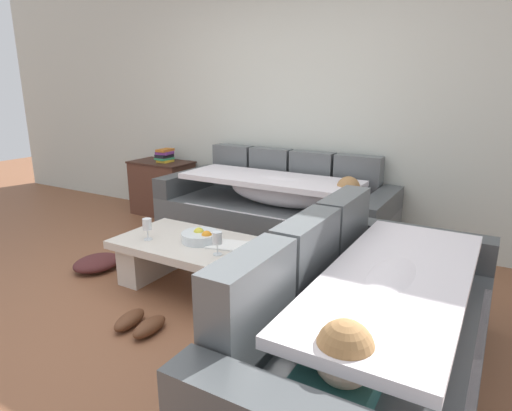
% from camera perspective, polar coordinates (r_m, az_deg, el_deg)
% --- Properties ---
extents(ground_plane, '(14.00, 14.00, 0.00)m').
position_cam_1_polar(ground_plane, '(3.17, -13.18, -13.46)').
color(ground_plane, brown).
extents(back_wall, '(9.00, 0.10, 2.70)m').
position_cam_1_polar(back_wall, '(4.57, 4.94, 13.43)').
color(back_wall, beige).
rests_on(back_wall, ground_plane).
extents(couch_along_wall, '(2.23, 0.92, 0.88)m').
position_cam_1_polar(couch_along_wall, '(4.22, 2.74, -0.74)').
color(couch_along_wall, '#53575A').
rests_on(couch_along_wall, ground_plane).
extents(couch_near_window, '(0.92, 2.02, 0.88)m').
position_cam_1_polar(couch_near_window, '(2.27, 14.80, -16.41)').
color(couch_near_window, '#53575A').
rests_on(couch_near_window, ground_plane).
extents(coffee_table, '(1.20, 0.68, 0.38)m').
position_cam_1_polar(coffee_table, '(3.36, -7.99, -6.95)').
color(coffee_table, beige).
rests_on(coffee_table, ground_plane).
extents(fruit_bowl, '(0.28, 0.28, 0.10)m').
position_cam_1_polar(fruit_bowl, '(3.29, -7.27, -4.05)').
color(fruit_bowl, silver).
rests_on(fruit_bowl, coffee_table).
extents(wine_glass_near_left, '(0.07, 0.07, 0.17)m').
position_cam_1_polar(wine_glass_near_left, '(3.38, -14.07, -2.50)').
color(wine_glass_near_left, silver).
rests_on(wine_glass_near_left, coffee_table).
extents(wine_glass_near_right, '(0.07, 0.07, 0.17)m').
position_cam_1_polar(wine_glass_near_right, '(3.00, -5.10, -4.37)').
color(wine_glass_near_right, silver).
rests_on(wine_glass_near_right, coffee_table).
extents(open_magazine, '(0.32, 0.27, 0.01)m').
position_cam_1_polar(open_magazine, '(3.20, -3.79, -5.17)').
color(open_magazine, white).
rests_on(open_magazine, coffee_table).
extents(side_cabinet, '(0.72, 0.44, 0.64)m').
position_cam_1_polar(side_cabinet, '(5.34, -12.15, 2.28)').
color(side_cabinet, '#512E22').
rests_on(side_cabinet, ground_plane).
extents(book_stack_on_cabinet, '(0.18, 0.22, 0.15)m').
position_cam_1_polar(book_stack_on_cabinet, '(5.23, -11.87, 6.44)').
color(book_stack_on_cabinet, gold).
rests_on(book_stack_on_cabinet, side_cabinet).
extents(pair_of_shoes, '(0.31, 0.28, 0.09)m').
position_cam_1_polar(pair_of_shoes, '(2.98, -15.03, -14.65)').
color(pair_of_shoes, '#59331E').
rests_on(pair_of_shoes, ground_plane).
extents(crumpled_garment, '(0.38, 0.45, 0.12)m').
position_cam_1_polar(crumpled_garment, '(3.95, -20.11, -7.06)').
color(crumpled_garment, '#4C2323').
rests_on(crumpled_garment, ground_plane).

